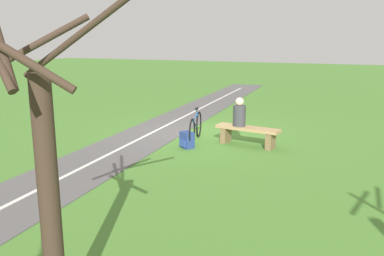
{
  "coord_description": "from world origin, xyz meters",
  "views": [
    {
      "loc": [
        -4.67,
        11.03,
        2.83
      ],
      "look_at": [
        -0.9,
        2.74,
        0.83
      ],
      "focal_mm": 37.61,
      "sensor_mm": 36.0,
      "label": 1
    }
  ],
  "objects_px": {
    "bench": "(248,133)",
    "backpack": "(187,140)",
    "person_seated": "(239,114)",
    "bicycle": "(196,127)",
    "tree_mid_field": "(45,170)"
  },
  "relations": [
    {
      "from": "bicycle",
      "to": "bench",
      "type": "bearing_deg",
      "value": 81.45
    },
    {
      "from": "backpack",
      "to": "bench",
      "type": "bearing_deg",
      "value": -147.66
    },
    {
      "from": "bench",
      "to": "backpack",
      "type": "xyz_separation_m",
      "value": [
        1.41,
        0.89,
        -0.14
      ]
    },
    {
      "from": "bench",
      "to": "bicycle",
      "type": "height_order",
      "value": "bicycle"
    },
    {
      "from": "backpack",
      "to": "tree_mid_field",
      "type": "height_order",
      "value": "tree_mid_field"
    },
    {
      "from": "bicycle",
      "to": "backpack",
      "type": "bearing_deg",
      "value": -7.97
    },
    {
      "from": "person_seated",
      "to": "backpack",
      "type": "bearing_deg",
      "value": 46.55
    },
    {
      "from": "person_seated",
      "to": "tree_mid_field",
      "type": "distance_m",
      "value": 7.75
    },
    {
      "from": "bicycle",
      "to": "tree_mid_field",
      "type": "bearing_deg",
      "value": -0.34
    },
    {
      "from": "person_seated",
      "to": "bicycle",
      "type": "relative_size",
      "value": 0.43
    },
    {
      "from": "bicycle",
      "to": "tree_mid_field",
      "type": "height_order",
      "value": "tree_mid_field"
    },
    {
      "from": "person_seated",
      "to": "backpack",
      "type": "relative_size",
      "value": 1.79
    },
    {
      "from": "backpack",
      "to": "tree_mid_field",
      "type": "distance_m",
      "value": 7.13
    },
    {
      "from": "person_seated",
      "to": "bicycle",
      "type": "distance_m",
      "value": 1.32
    },
    {
      "from": "tree_mid_field",
      "to": "bicycle",
      "type": "bearing_deg",
      "value": -76.47
    }
  ]
}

